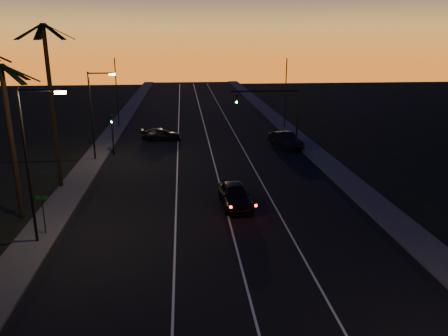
{
  "coord_description": "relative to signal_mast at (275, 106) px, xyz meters",
  "views": [
    {
      "loc": [
        -2.31,
        -4.07,
        11.54
      ],
      "look_at": [
        0.23,
        23.01,
        3.37
      ],
      "focal_mm": 35.0,
      "sensor_mm": 36.0,
      "label": 1
    }
  ],
  "objects": [
    {
      "name": "lane_stripe_mid",
      "position": [
        -6.64,
        -9.99,
        -4.76
      ],
      "size": [
        0.12,
        160.0,
        0.01
      ],
      "primitive_type": "cube",
      "color": "silver",
      "rests_on": "road"
    },
    {
      "name": "streetlight_left_far",
      "position": [
        -17.82,
        -1.99,
        0.28
      ],
      "size": [
        2.55,
        0.26,
        8.5
      ],
      "color": "black",
      "rests_on": "ground"
    },
    {
      "name": "streetlight_left_near",
      "position": [
        -17.84,
        -19.99,
        0.54
      ],
      "size": [
        2.55,
        0.26,
        9.0
      ],
      "color": "black",
      "rests_on": "ground"
    },
    {
      "name": "sidewalk_left",
      "position": [
        -18.34,
        -9.99,
        -4.7
      ],
      "size": [
        2.4,
        170.0,
        0.16
      ],
      "primitive_type": "cube",
      "color": "#383836",
      "rests_on": "ground"
    },
    {
      "name": "lead_car",
      "position": [
        -5.96,
        -15.25,
        -3.95
      ],
      "size": [
        2.29,
        5.51,
        1.65
      ],
      "color": "black",
      "rests_on": "road"
    },
    {
      "name": "palm_far",
      "position": [
        -19.34,
        -9.99,
        2.83
      ],
      "size": [
        4.25,
        4.16,
        12.53
      ],
      "color": "black",
      "rests_on": "ground"
    },
    {
      "name": "cross_car",
      "position": [
        -12.1,
        6.16,
        -4.1
      ],
      "size": [
        4.74,
        2.14,
        1.35
      ],
      "color": "black",
      "rests_on": "road"
    },
    {
      "name": "sidewalk_right",
      "position": [
        4.06,
        -9.99,
        -4.7
      ],
      "size": [
        2.4,
        170.0,
        0.16
      ],
      "primitive_type": "cube",
      "color": "#383836",
      "rests_on": "ground"
    },
    {
      "name": "signal_post",
      "position": [
        -16.64,
        -0.01,
        -1.89
      ],
      "size": [
        0.28,
        0.37,
        4.2
      ],
      "color": "black",
      "rests_on": "ground"
    },
    {
      "name": "palm_mid",
      "position": [
        -20.34,
        -15.99,
        1.47
      ],
      "size": [
        4.25,
        4.16,
        10.03
      ],
      "color": "black",
      "rests_on": "ground"
    },
    {
      "name": "lane_stripe_left",
      "position": [
        -10.14,
        -9.99,
        -4.76
      ],
      "size": [
        0.12,
        160.0,
        0.01
      ],
      "primitive_type": "cube",
      "color": "silver",
      "rests_on": "road"
    },
    {
      "name": "road",
      "position": [
        -7.14,
        -9.99,
        -4.78
      ],
      "size": [
        20.0,
        170.0,
        0.01
      ],
      "primitive_type": "cube",
      "color": "black",
      "rests_on": "ground"
    },
    {
      "name": "signal_mast",
      "position": [
        0.0,
        0.0,
        0.0
      ],
      "size": [
        7.1,
        0.41,
        7.0
      ],
      "color": "black",
      "rests_on": "ground"
    },
    {
      "name": "lane_stripe_right",
      "position": [
        -3.14,
        -9.99,
        -4.76
      ],
      "size": [
        0.12,
        160.0,
        0.01
      ],
      "primitive_type": "cube",
      "color": "silver",
      "rests_on": "road"
    },
    {
      "name": "street_sign",
      "position": [
        -17.94,
        -18.99,
        -3.13
      ],
      "size": [
        0.7,
        0.06,
        2.6
      ],
      "color": "black",
      "rests_on": "ground"
    },
    {
      "name": "far_pole_left",
      "position": [
        -18.14,
        15.01,
        -0.28
      ],
      "size": [
        0.14,
        0.14,
        9.0
      ],
      "primitive_type": "cylinder",
      "color": "black",
      "rests_on": "ground"
    },
    {
      "name": "far_pole_right",
      "position": [
        3.86,
        12.01,
        -0.28
      ],
      "size": [
        0.14,
        0.14,
        9.0
      ],
      "primitive_type": "cylinder",
      "color": "black",
      "rests_on": "ground"
    },
    {
      "name": "right_car",
      "position": [
        1.59,
        1.47,
        -3.95
      ],
      "size": [
        3.18,
        5.24,
        1.63
      ],
      "color": "black",
      "rests_on": "road"
    }
  ]
}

